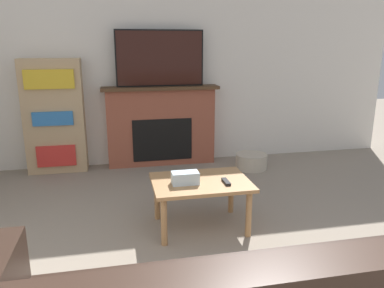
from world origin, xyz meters
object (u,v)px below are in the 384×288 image
at_px(bookshelf, 54,116).
at_px(storage_basket, 251,161).
at_px(fireplace, 161,125).
at_px(coffee_table, 201,187).
at_px(tv, 160,58).

bearing_deg(bookshelf, storage_basket, -10.01).
distance_m(fireplace, coffee_table, 1.86).
relative_size(coffee_table, storage_basket, 2.05).
height_order(coffee_table, storage_basket, coffee_table).
bearing_deg(bookshelf, tv, 0.12).
xyz_separation_m(tv, storage_basket, (1.09, -0.42, -1.27)).
bearing_deg(coffee_table, fireplace, 93.02).
distance_m(fireplace, tv, 0.85).
bearing_deg(storage_basket, coffee_table, -125.07).
xyz_separation_m(fireplace, storage_basket, (1.09, -0.44, -0.42)).
relative_size(tv, bookshelf, 0.79).
relative_size(fireplace, storage_basket, 3.73).
relative_size(tv, coffee_table, 1.34).
xyz_separation_m(fireplace, tv, (0.00, -0.02, 0.85)).
bearing_deg(tv, fireplace, 90.00).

